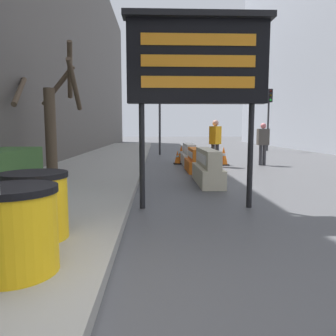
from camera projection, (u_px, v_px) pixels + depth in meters
name	position (u px, v px, depth m)	size (l,w,h in m)	color
ground_plane	(96.00, 319.00, 2.45)	(120.00, 120.00, 0.00)	#474749
bare_tree	(53.00, 114.00, 9.02)	(1.71, 1.75, 3.58)	#4C3D2D
barrel_drum_foreground	(15.00, 230.00, 2.87)	(0.76, 0.76, 0.77)	yellow
barrel_drum_middle	(35.00, 205.00, 3.77)	(0.76, 0.76, 0.77)	yellow
message_board	(198.00, 62.00, 5.62)	(2.54, 0.36, 3.35)	black
jersey_barrier_cream	(207.00, 168.00, 8.52)	(0.56, 2.17, 0.90)	beige
jersey_barrier_orange_near	(196.00, 161.00, 11.02)	(0.63, 1.74, 0.78)	orange
jersey_barrier_white	(189.00, 155.00, 13.30)	(0.56, 1.98, 0.82)	silver
traffic_cone_near	(177.00, 157.00, 13.30)	(0.31, 0.31, 0.55)	black
traffic_cone_mid	(181.00, 153.00, 14.29)	(0.41, 0.41, 0.73)	black
traffic_cone_far	(224.00, 156.00, 12.89)	(0.41, 0.41, 0.74)	black
traffic_light_near_curb	(160.00, 97.00, 17.72)	(0.28, 0.44, 4.38)	#2D2D30
traffic_light_far_side	(269.00, 106.00, 21.11)	(0.28, 0.45, 3.97)	#2D2D30
pedestrian_worker	(215.00, 139.00, 12.36)	(0.51, 0.53, 1.76)	#333338
pedestrian_passerby	(263.00, 141.00, 12.77)	(0.44, 0.27, 1.65)	#333338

